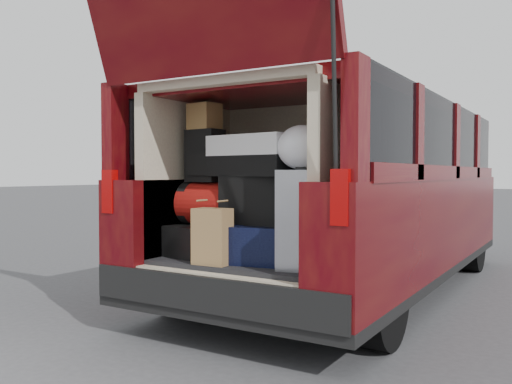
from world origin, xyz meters
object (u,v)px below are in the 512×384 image
silver_roller (304,219)px  backpack (205,156)px  twotone_duffel (255,156)px  kraft_bag (212,236)px  red_duffel (213,204)px  black_hardshell (209,240)px  navy_hardshell (260,242)px  black_soft_case (257,200)px

silver_roller → backpack: size_ratio=1.63×
backpack → twotone_duffel: backpack is taller
twotone_duffel → silver_roller: bearing=-4.2°
kraft_bag → red_duffel: bearing=121.5°
black_hardshell → navy_hardshell: 0.44m
kraft_bag → twotone_duffel: 0.63m
navy_hardshell → backpack: size_ratio=1.51×
silver_roller → kraft_bag: 0.61m
backpack → kraft_bag: bearing=-41.5°
red_duffel → silver_roller: bearing=-9.2°
navy_hardshell → kraft_bag: bearing=-129.0°
red_duffel → black_soft_case: bearing=-5.8°
black_hardshell → backpack: size_ratio=1.46×
silver_roller → backpack: 0.95m
backpack → black_hardshell: bearing=35.5°
kraft_bag → backpack: 0.68m
navy_hardshell → black_soft_case: 0.29m
black_hardshell → kraft_bag: 0.42m
backpack → black_soft_case: bearing=3.4°
navy_hardshell → twotone_duffel: 0.59m
backpack → red_duffel: bearing=17.5°
backpack → twotone_duffel: (0.42, 0.01, -0.01)m
silver_roller → black_soft_case: bearing=157.5°
black_hardshell → backpack: (-0.02, -0.01, 0.61)m
black_hardshell → silver_roller: 0.85m
red_duffel → twotone_duffel: (0.36, -0.01, 0.34)m
navy_hardshell → black_soft_case: size_ratio=1.26×
silver_roller → backpack: (-0.85, 0.09, 0.41)m
silver_roller → backpack: bearing=162.3°
kraft_bag → red_duffel: size_ratio=0.77×
silver_roller → backpack: backpack is taller
kraft_bag → black_soft_case: size_ratio=0.81×
backpack → navy_hardshell: bearing=6.2°
kraft_bag → twotone_duffel: (0.14, 0.31, 0.53)m
black_hardshell → backpack: 0.61m
red_duffel → backpack: bearing=-169.2°
navy_hardshell → black_hardshell: bearing=169.3°
kraft_bag → black_soft_case: (0.16, 0.29, 0.23)m
navy_hardshell → twotone_duffel: bearing=173.8°
silver_roller → red_duffel: (-0.78, 0.11, 0.07)m
black_hardshell → red_duffel: bearing=11.1°
black_soft_case → backpack: size_ratio=1.20×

